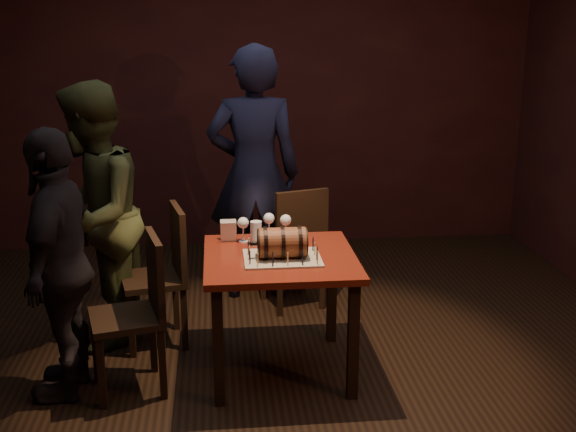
{
  "coord_description": "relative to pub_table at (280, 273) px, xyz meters",
  "views": [
    {
      "loc": [
        -0.41,
        -4.15,
        2.15
      ],
      "look_at": [
        0.01,
        0.05,
        0.95
      ],
      "focal_mm": 45.0,
      "sensor_mm": 36.0,
      "label": 1
    }
  ],
  "objects": [
    {
      "name": "chair_left_front",
      "position": [
        -0.83,
        -0.13,
        -0.12
      ],
      "size": [
        0.48,
        0.48,
        0.93
      ],
      "color": "black",
      "rests_on": "ground"
    },
    {
      "name": "person_left_front",
      "position": [
        -1.25,
        -0.12,
        0.14
      ],
      "size": [
        0.48,
        0.95,
        1.56
      ],
      "primitive_type": "imported",
      "rotation": [
        0.0,
        0.0,
        -1.68
      ],
      "color": "black",
      "rests_on": "ground"
    },
    {
      "name": "barrel_cake",
      "position": [
        0.01,
        -0.07,
        0.21
      ],
      "size": [
        0.34,
        0.2,
        0.2
      ],
      "color": "brown",
      "rests_on": "cake_board"
    },
    {
      "name": "birthday_candles",
      "position": [
        0.01,
        -0.07,
        0.16
      ],
      "size": [
        0.4,
        0.3,
        0.09
      ],
      "color": "#EAD08B",
      "rests_on": "cake_board"
    },
    {
      "name": "menu_card",
      "position": [
        -0.3,
        0.31,
        0.17
      ],
      "size": [
        0.1,
        0.05,
        0.13
      ],
      "primitive_type": null,
      "color": "white",
      "rests_on": "pub_table"
    },
    {
      "name": "wine_glass_right",
      "position": [
        0.07,
        0.32,
        0.23
      ],
      "size": [
        0.07,
        0.07,
        0.16
      ],
      "color": "silver",
      "rests_on": "pub_table"
    },
    {
      "name": "pint_of_ale",
      "position": [
        -0.13,
        0.22,
        0.18
      ],
      "size": [
        0.07,
        0.07,
        0.15
      ],
      "color": "silver",
      "rests_on": "pub_table"
    },
    {
      "name": "person_back",
      "position": [
        -0.08,
        1.27,
        0.33
      ],
      "size": [
        0.72,
        0.49,
        1.94
      ],
      "primitive_type": "imported",
      "rotation": [
        0.0,
        0.0,
        3.11
      ],
      "color": "#181931",
      "rests_on": "ground"
    },
    {
      "name": "chair_back",
      "position": [
        0.21,
        0.96,
        -0.12
      ],
      "size": [
        0.5,
        0.5,
        0.93
      ],
      "color": "black",
      "rests_on": "ground"
    },
    {
      "name": "room_shell",
      "position": [
        0.05,
        0.1,
        0.76
      ],
      "size": [
        5.04,
        5.04,
        2.8
      ],
      "color": "black",
      "rests_on": "ground"
    },
    {
      "name": "wine_glass_mid",
      "position": [
        -0.04,
        0.37,
        0.23
      ],
      "size": [
        0.07,
        0.07,
        0.16
      ],
      "color": "silver",
      "rests_on": "pub_table"
    },
    {
      "name": "wine_glass_left",
      "position": [
        -0.21,
        0.29,
        0.23
      ],
      "size": [
        0.07,
        0.07,
        0.16
      ],
      "color": "silver",
      "rests_on": "pub_table"
    },
    {
      "name": "person_left_rear",
      "position": [
        -1.17,
        0.54,
        0.23
      ],
      "size": [
        0.73,
        0.9,
        1.74
      ],
      "primitive_type": "imported",
      "rotation": [
        0.0,
        0.0,
        -1.66
      ],
      "color": "#3A3F1F",
      "rests_on": "ground"
    },
    {
      "name": "cake_board",
      "position": [
        0.01,
        -0.07,
        0.12
      ],
      "size": [
        0.45,
        0.35,
        0.01
      ],
      "primitive_type": "cube",
      "color": "#A09781",
      "rests_on": "pub_table"
    },
    {
      "name": "chair_left_rear",
      "position": [
        -0.72,
        0.48,
        -0.12
      ],
      "size": [
        0.47,
        0.47,
        0.93
      ],
      "color": "black",
      "rests_on": "ground"
    },
    {
      "name": "pub_table",
      "position": [
        0.0,
        0.0,
        0.0
      ],
      "size": [
        0.9,
        0.9,
        0.75
      ],
      "color": "#54160E",
      "rests_on": "ground"
    }
  ]
}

